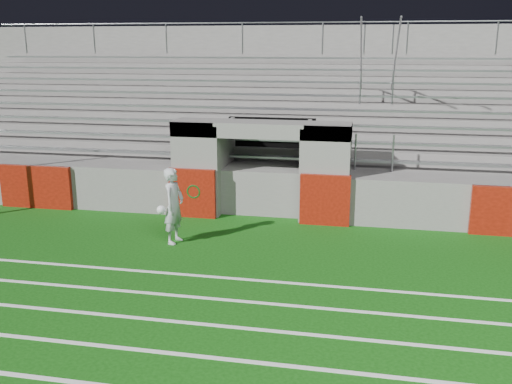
# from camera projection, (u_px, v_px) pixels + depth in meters

# --- Properties ---
(ground) EXTENTS (90.00, 90.00, 0.00)m
(ground) POSITION_uv_depth(u_px,v_px,m) (231.00, 260.00, 12.53)
(ground) COLOR #0F470B
(ground) RESTS_ON ground
(stadium_structure) EXTENTS (26.00, 8.48, 5.42)m
(stadium_structure) POSITION_uv_depth(u_px,v_px,m) (285.00, 137.00, 19.72)
(stadium_structure) COLOR slate
(stadium_structure) RESTS_ON ground
(goalkeeper_with_ball) EXTENTS (0.61, 0.71, 1.81)m
(goalkeeper_with_ball) POSITION_uv_depth(u_px,v_px,m) (174.00, 206.00, 13.44)
(goalkeeper_with_ball) COLOR #B7BBC1
(goalkeeper_with_ball) RESTS_ON ground
(hose_coil) EXTENTS (0.52, 0.14, 0.52)m
(hose_coil) POSITION_uv_depth(u_px,v_px,m) (194.00, 191.00, 15.46)
(hose_coil) COLOR #0C3A0B
(hose_coil) RESTS_ON ground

